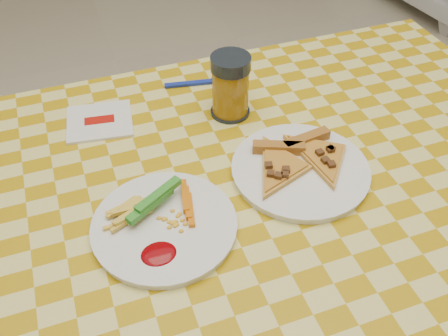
# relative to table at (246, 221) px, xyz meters

# --- Properties ---
(table) EXTENTS (1.28, 0.88, 0.76)m
(table) POSITION_rel_table_xyz_m (0.00, 0.00, 0.00)
(table) COLOR white
(table) RESTS_ON ground
(plate_left) EXTENTS (0.29, 0.29, 0.01)m
(plate_left) POSITION_rel_table_xyz_m (-0.15, -0.03, 0.08)
(plate_left) COLOR white
(plate_left) RESTS_ON table
(plate_right) EXTENTS (0.30, 0.30, 0.01)m
(plate_right) POSITION_rel_table_xyz_m (0.11, 0.01, 0.08)
(plate_right) COLOR white
(plate_right) RESTS_ON table
(fries_veggies) EXTENTS (0.17, 0.15, 0.04)m
(fries_veggies) POSITION_rel_table_xyz_m (-0.16, -0.02, 0.10)
(fries_veggies) COLOR gold
(fries_veggies) RESTS_ON plate_left
(pizza_slices) EXTENTS (0.24, 0.21, 0.02)m
(pizza_slices) POSITION_rel_table_xyz_m (0.11, 0.03, 0.09)
(pizza_slices) COLOR gold
(pizza_slices) RESTS_ON plate_right
(drink_glass) EXTENTS (0.08, 0.08, 0.13)m
(drink_glass) POSITION_rel_table_xyz_m (0.05, 0.22, 0.14)
(drink_glass) COLOR black
(drink_glass) RESTS_ON table
(napkin) EXTENTS (0.14, 0.13, 0.01)m
(napkin) POSITION_rel_table_xyz_m (-0.20, 0.28, 0.08)
(napkin) COLOR silver
(napkin) RESTS_ON table
(fork) EXTENTS (0.15, 0.04, 0.01)m
(fork) POSITION_rel_table_xyz_m (0.02, 0.34, 0.08)
(fork) COLOR navy
(fork) RESTS_ON table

